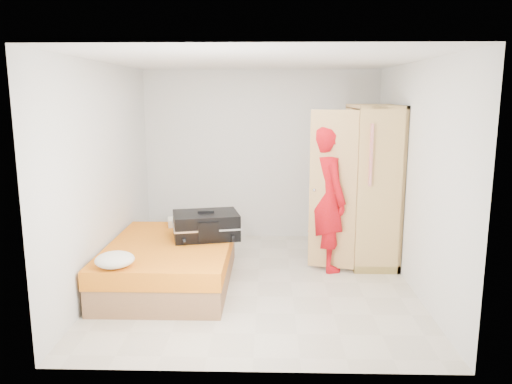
{
  "coord_description": "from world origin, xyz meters",
  "views": [
    {
      "loc": [
        0.13,
        -5.72,
        2.23
      ],
      "look_at": [
        -0.04,
        0.56,
        1.0
      ],
      "focal_mm": 35.0,
      "sensor_mm": 36.0,
      "label": 1
    }
  ],
  "objects_px": {
    "suitcase": "(206,225)",
    "round_cushion": "(115,260)",
    "person": "(328,199)",
    "bed": "(170,263)",
    "wardrobe": "(368,188)"
  },
  "relations": [
    {
      "from": "wardrobe",
      "to": "round_cushion",
      "type": "relative_size",
      "value": 5.25
    },
    {
      "from": "suitcase",
      "to": "round_cushion",
      "type": "xyz_separation_m",
      "value": [
        -0.8,
        -1.09,
        -0.08
      ]
    },
    {
      "from": "person",
      "to": "suitcase",
      "type": "height_order",
      "value": "person"
    },
    {
      "from": "wardrobe",
      "to": "suitcase",
      "type": "bearing_deg",
      "value": -161.95
    },
    {
      "from": "bed",
      "to": "round_cushion",
      "type": "bearing_deg",
      "value": -115.29
    },
    {
      "from": "suitcase",
      "to": "bed",
      "type": "bearing_deg",
      "value": -160.97
    },
    {
      "from": "suitcase",
      "to": "person",
      "type": "bearing_deg",
      "value": -0.77
    },
    {
      "from": "person",
      "to": "wardrobe",
      "type": "bearing_deg",
      "value": -81.27
    },
    {
      "from": "bed",
      "to": "suitcase",
      "type": "distance_m",
      "value": 0.63
    },
    {
      "from": "person",
      "to": "suitcase",
      "type": "xyz_separation_m",
      "value": [
        -1.52,
        -0.34,
        -0.27
      ]
    },
    {
      "from": "bed",
      "to": "round_cushion",
      "type": "relative_size",
      "value": 5.05
    },
    {
      "from": "person",
      "to": "round_cushion",
      "type": "height_order",
      "value": "person"
    },
    {
      "from": "bed",
      "to": "person",
      "type": "xyz_separation_m",
      "value": [
        1.93,
        0.6,
        0.67
      ]
    },
    {
      "from": "suitcase",
      "to": "wardrobe",
      "type": "bearing_deg",
      "value": 4.73
    },
    {
      "from": "wardrobe",
      "to": "suitcase",
      "type": "xyz_separation_m",
      "value": [
        -2.1,
        -0.68,
        -0.34
      ]
    }
  ]
}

